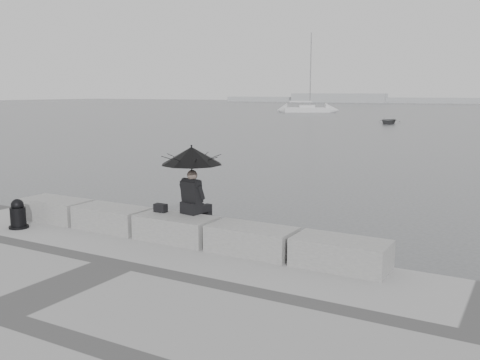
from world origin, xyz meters
The scene contains 11 objects.
ground centered at (0.00, 0.00, 0.00)m, with size 360.00×360.00×0.00m, color #424447.
stone_block_far_left centered at (-3.40, -0.45, 0.75)m, with size 1.60×0.80×0.50m, color slate.
stone_block_left centered at (-1.70, -0.45, 0.75)m, with size 1.60×0.80×0.50m, color slate.
stone_block_centre centered at (0.00, -0.45, 0.75)m, with size 1.60×0.80×0.50m, color slate.
stone_block_right centered at (1.70, -0.45, 0.75)m, with size 1.60×0.80×0.50m, color slate.
stone_block_far_right centered at (3.40, -0.45, 0.75)m, with size 1.60×0.80×0.50m, color slate.
seated_person centered at (0.14, -0.09, 2.02)m, with size 1.24×1.24×1.39m.
bag centered at (-0.49, -0.31, 1.08)m, with size 0.26×0.15×0.17m, color black.
mooring_bollard centered at (-3.54, -1.36, 0.78)m, with size 0.41×0.41×0.65m.
sailboat_left centered at (-28.04, 74.08, 0.53)m, with size 7.65×5.26×12.90m.
dinghy centered at (-8.32, 49.13, 0.29)m, with size 3.45×1.46×0.58m, color slate.
Camera 1 is at (6.18, -8.78, 3.44)m, focal length 40.00 mm.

